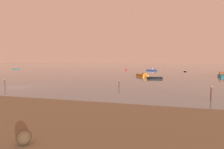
{
  "coord_description": "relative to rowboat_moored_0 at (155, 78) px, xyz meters",
  "views": [
    {
      "loc": [
        27.43,
        -29.6,
        5.0
      ],
      "look_at": [
        9.2,
        33.45,
        0.4
      ],
      "focal_mm": 30.22,
      "sensor_mm": 36.0,
      "label": 1
    }
  ],
  "objects": [
    {
      "name": "motorboat_moored_1",
      "position": [
        -3.91,
        6.38,
        0.09
      ],
      "size": [
        5.12,
        6.29,
        2.1
      ],
      "rotation": [
        0.0,
        0.0,
        5.29
      ],
      "color": "orange",
      "rests_on": "ground"
    },
    {
      "name": "motorboat_moored_3",
      "position": [
        -3.77,
        48.76,
        0.09
      ],
      "size": [
        6.41,
        3.24,
        2.1
      ],
      "rotation": [
        0.0,
        0.0,
        6.09
      ],
      "color": "navy",
      "rests_on": "ground"
    },
    {
      "name": "rowboat_moored_0",
      "position": [
        0.0,
        0.0,
        0.0
      ],
      "size": [
        4.91,
        2.31,
        0.74
      ],
      "rotation": [
        0.0,
        0.0,
        0.15
      ],
      "color": "black",
      "rests_on": "ground"
    },
    {
      "name": "rowboat_moored_2",
      "position": [
        12.11,
        43.44,
        -0.02
      ],
      "size": [
        1.85,
        4.32,
        0.66
      ],
      "rotation": [
        0.0,
        0.0,
        4.61
      ],
      "color": "black",
      "rests_on": "ground"
    },
    {
      "name": "channel_buoy",
      "position": [
        -19.47,
        52.91,
        0.26
      ],
      "size": [
        0.9,
        0.9,
        2.3
      ],
      "color": "red",
      "rests_on": "ground"
    },
    {
      "name": "rowboat_moored_1",
      "position": [
        -88.96,
        43.04,
        -0.03
      ],
      "size": [
        3.97,
        3.69,
        0.64
      ],
      "rotation": [
        0.0,
        0.0,
        3.85
      ],
      "color": "#197084",
      "rests_on": "ground"
    },
    {
      "name": "ground_plane",
      "position": [
        -24.25,
        -25.55,
        -0.2
      ],
      "size": [
        800.0,
        800.0,
        0.0
      ],
      "primitive_type": "plane",
      "color": "slate"
    },
    {
      "name": "mooring_post_near",
      "position": [
        -5.43,
        -20.49,
        0.48
      ],
      "size": [
        0.22,
        0.22,
        1.57
      ],
      "color": "#3D3323",
      "rests_on": "ground"
    },
    {
      "name": "motorboat_moored_2",
      "position": [
        20.59,
        12.7,
        0.16
      ],
      "size": [
        2.45,
        6.39,
        2.37
      ],
      "rotation": [
        0.0,
        0.0,
        1.53
      ],
      "color": "#197084",
      "rests_on": "ground"
    },
    {
      "name": "mooring_post_left",
      "position": [
        -26.82,
        -26.15,
        0.58
      ],
      "size": [
        0.22,
        0.22,
        1.83
      ],
      "color": "#433323",
      "rests_on": "ground"
    },
    {
      "name": "mooring_post_right",
      "position": [
        8.71,
        -28.95,
        0.68
      ],
      "size": [
        0.22,
        0.22,
        2.06
      ],
      "color": "#513323",
      "rests_on": "ground"
    },
    {
      "name": "tidal_rock_near",
      "position": [
        -4.56,
        -46.51,
        0.47
      ],
      "size": [
        0.85,
        0.85,
        0.85
      ],
      "primitive_type": "sphere",
      "color": "#402F1E",
      "rests_on": "mudflat_shore"
    }
  ]
}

